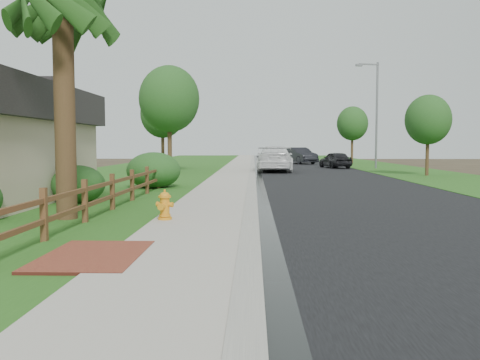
{
  "coord_description": "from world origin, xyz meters",
  "views": [
    {
      "loc": [
        0.47,
        -9.28,
        1.94
      ],
      "look_at": [
        0.14,
        3.09,
        1.07
      ],
      "focal_mm": 38.0,
      "sensor_mm": 36.0,
      "label": 1
    }
  ],
  "objects_px": {
    "ranch_fence": "(123,187)",
    "fire_hydrant": "(165,206)",
    "palm_tree": "(62,0)",
    "white_suv": "(275,159)",
    "streetlight": "(375,109)",
    "dark_car_mid": "(335,160)"
  },
  "relations": [
    {
      "from": "streetlight",
      "to": "ranch_fence",
      "type": "bearing_deg",
      "value": -118.55
    },
    {
      "from": "palm_tree",
      "to": "streetlight",
      "type": "bearing_deg",
      "value": 62.84
    },
    {
      "from": "white_suv",
      "to": "palm_tree",
      "type": "bearing_deg",
      "value": 77.78
    },
    {
      "from": "fire_hydrant",
      "to": "white_suv",
      "type": "relative_size",
      "value": 0.12
    },
    {
      "from": "palm_tree",
      "to": "fire_hydrant",
      "type": "height_order",
      "value": "palm_tree"
    },
    {
      "from": "fire_hydrant",
      "to": "white_suv",
      "type": "height_order",
      "value": "white_suv"
    },
    {
      "from": "palm_tree",
      "to": "dark_car_mid",
      "type": "height_order",
      "value": "palm_tree"
    },
    {
      "from": "fire_hydrant",
      "to": "dark_car_mid",
      "type": "bearing_deg",
      "value": 73.24
    },
    {
      "from": "ranch_fence",
      "to": "streetlight",
      "type": "relative_size",
      "value": 2.0
    },
    {
      "from": "ranch_fence",
      "to": "fire_hydrant",
      "type": "relative_size",
      "value": 22.88
    },
    {
      "from": "ranch_fence",
      "to": "dark_car_mid",
      "type": "distance_m",
      "value": 28.32
    },
    {
      "from": "ranch_fence",
      "to": "dark_car_mid",
      "type": "height_order",
      "value": "dark_car_mid"
    },
    {
      "from": "ranch_fence",
      "to": "fire_hydrant",
      "type": "bearing_deg",
      "value": -60.7
    },
    {
      "from": "ranch_fence",
      "to": "fire_hydrant",
      "type": "height_order",
      "value": "ranch_fence"
    },
    {
      "from": "ranch_fence",
      "to": "fire_hydrant",
      "type": "xyz_separation_m",
      "value": [
        1.9,
        -3.38,
        -0.18
      ]
    },
    {
      "from": "palm_tree",
      "to": "fire_hydrant",
      "type": "bearing_deg",
      "value": -10.5
    },
    {
      "from": "ranch_fence",
      "to": "palm_tree",
      "type": "distance_m",
      "value": 5.74
    },
    {
      "from": "palm_tree",
      "to": "white_suv",
      "type": "relative_size",
      "value": 1.07
    },
    {
      "from": "palm_tree",
      "to": "white_suv",
      "type": "xyz_separation_m",
      "value": [
        6.3,
        23.48,
        -4.6
      ]
    },
    {
      "from": "palm_tree",
      "to": "streetlight",
      "type": "relative_size",
      "value": 0.78
    },
    {
      "from": "dark_car_mid",
      "to": "streetlight",
      "type": "height_order",
      "value": "streetlight"
    },
    {
      "from": "white_suv",
      "to": "streetlight",
      "type": "height_order",
      "value": "streetlight"
    }
  ]
}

